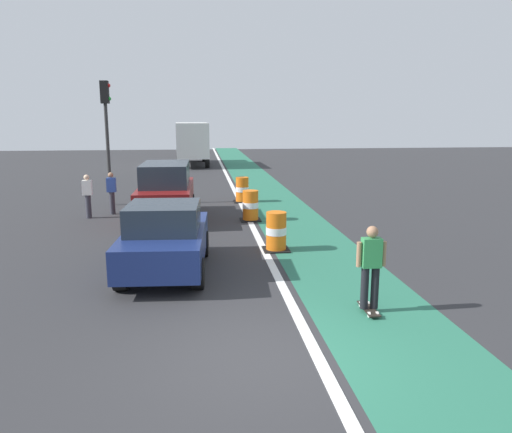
{
  "coord_description": "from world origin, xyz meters",
  "views": [
    {
      "loc": [
        -0.87,
        -6.91,
        3.67
      ],
      "look_at": [
        0.59,
        5.63,
        1.1
      ],
      "focal_mm": 34.44,
      "sensor_mm": 36.0,
      "label": 1
    }
  ],
  "objects_px": {
    "parked_sedan_nearest": "(165,238)",
    "delivery_truck_down_block": "(192,141)",
    "traffic_barrel_mid": "(250,206)",
    "pedestrian_crossing": "(88,195)",
    "parked_suv_second": "(166,191)",
    "traffic_barrel_front": "(276,232)",
    "traffic_barrel_back": "(242,190)",
    "pedestrian_waiting": "(112,192)",
    "skateboarder_on_lane": "(371,266)",
    "traffic_light_corner": "(106,121)"
  },
  "relations": [
    {
      "from": "skateboarder_on_lane",
      "to": "traffic_barrel_back",
      "type": "bearing_deg",
      "value": 95.9
    },
    {
      "from": "traffic_barrel_front",
      "to": "pedestrian_waiting",
      "type": "height_order",
      "value": "pedestrian_waiting"
    },
    {
      "from": "parked_suv_second",
      "to": "pedestrian_waiting",
      "type": "distance_m",
      "value": 2.41
    },
    {
      "from": "traffic_barrel_mid",
      "to": "traffic_light_corner",
      "type": "relative_size",
      "value": 0.21
    },
    {
      "from": "skateboarder_on_lane",
      "to": "traffic_light_corner",
      "type": "distance_m",
      "value": 14.54
    },
    {
      "from": "parked_suv_second",
      "to": "traffic_light_corner",
      "type": "height_order",
      "value": "traffic_light_corner"
    },
    {
      "from": "traffic_barrel_back",
      "to": "pedestrian_waiting",
      "type": "distance_m",
      "value": 5.62
    },
    {
      "from": "traffic_barrel_back",
      "to": "parked_suv_second",
      "type": "bearing_deg",
      "value": -133.06
    },
    {
      "from": "skateboarder_on_lane",
      "to": "delivery_truck_down_block",
      "type": "distance_m",
      "value": 30.03
    },
    {
      "from": "traffic_barrel_front",
      "to": "pedestrian_crossing",
      "type": "relative_size",
      "value": 0.68
    },
    {
      "from": "parked_sedan_nearest",
      "to": "delivery_truck_down_block",
      "type": "xyz_separation_m",
      "value": [
        0.35,
        26.83,
        1.01
      ]
    },
    {
      "from": "skateboarder_on_lane",
      "to": "traffic_light_corner",
      "type": "xyz_separation_m",
      "value": [
        -6.89,
        12.54,
        2.59
      ]
    },
    {
      "from": "parked_suv_second",
      "to": "pedestrian_crossing",
      "type": "distance_m",
      "value": 2.91
    },
    {
      "from": "traffic_barrel_mid",
      "to": "pedestrian_crossing",
      "type": "distance_m",
      "value": 5.99
    },
    {
      "from": "pedestrian_crossing",
      "to": "parked_sedan_nearest",
      "type": "bearing_deg",
      "value": -64.67
    },
    {
      "from": "parked_sedan_nearest",
      "to": "delivery_truck_down_block",
      "type": "bearing_deg",
      "value": 89.25
    },
    {
      "from": "skateboarder_on_lane",
      "to": "pedestrian_crossing",
      "type": "height_order",
      "value": "skateboarder_on_lane"
    },
    {
      "from": "parked_suv_second",
      "to": "pedestrian_crossing",
      "type": "height_order",
      "value": "parked_suv_second"
    },
    {
      "from": "parked_suv_second",
      "to": "traffic_barrel_back",
      "type": "distance_m",
      "value": 4.51
    },
    {
      "from": "parked_sedan_nearest",
      "to": "traffic_barrel_front",
      "type": "xyz_separation_m",
      "value": [
        2.93,
        1.62,
        -0.3
      ]
    },
    {
      "from": "skateboarder_on_lane",
      "to": "pedestrian_crossing",
      "type": "distance_m",
      "value": 12.19
    },
    {
      "from": "delivery_truck_down_block",
      "to": "pedestrian_crossing",
      "type": "relative_size",
      "value": 4.76
    },
    {
      "from": "traffic_barrel_mid",
      "to": "parked_sedan_nearest",
      "type": "bearing_deg",
      "value": -114.8
    },
    {
      "from": "traffic_barrel_mid",
      "to": "traffic_light_corner",
      "type": "bearing_deg",
      "value": 145.11
    },
    {
      "from": "traffic_light_corner",
      "to": "skateboarder_on_lane",
      "type": "bearing_deg",
      "value": -61.21
    },
    {
      "from": "skateboarder_on_lane",
      "to": "traffic_light_corner",
      "type": "height_order",
      "value": "traffic_light_corner"
    },
    {
      "from": "traffic_barrel_front",
      "to": "skateboarder_on_lane",
      "type": "bearing_deg",
      "value": -76.85
    },
    {
      "from": "traffic_barrel_mid",
      "to": "delivery_truck_down_block",
      "type": "distance_m",
      "value": 21.28
    },
    {
      "from": "traffic_barrel_front",
      "to": "traffic_barrel_mid",
      "type": "distance_m",
      "value": 4.11
    },
    {
      "from": "traffic_barrel_back",
      "to": "pedestrian_waiting",
      "type": "bearing_deg",
      "value": -157.5
    },
    {
      "from": "traffic_barrel_mid",
      "to": "delivery_truck_down_block",
      "type": "xyz_separation_m",
      "value": [
        -2.29,
        21.11,
        1.31
      ]
    },
    {
      "from": "traffic_barrel_front",
      "to": "pedestrian_waiting",
      "type": "xyz_separation_m",
      "value": [
        -5.42,
        5.89,
        0.33
      ]
    },
    {
      "from": "delivery_truck_down_block",
      "to": "pedestrian_crossing",
      "type": "xyz_separation_m",
      "value": [
        -3.59,
        -19.99,
        -0.98
      ]
    },
    {
      "from": "traffic_barrel_back",
      "to": "traffic_light_corner",
      "type": "relative_size",
      "value": 0.21
    },
    {
      "from": "traffic_light_corner",
      "to": "pedestrian_waiting",
      "type": "height_order",
      "value": "traffic_light_corner"
    },
    {
      "from": "traffic_barrel_front",
      "to": "traffic_barrel_back",
      "type": "bearing_deg",
      "value": 91.66
    },
    {
      "from": "parked_suv_second",
      "to": "delivery_truck_down_block",
      "type": "distance_m",
      "value": 20.48
    },
    {
      "from": "delivery_truck_down_block",
      "to": "pedestrian_waiting",
      "type": "relative_size",
      "value": 4.76
    },
    {
      "from": "parked_sedan_nearest",
      "to": "traffic_barrel_back",
      "type": "xyz_separation_m",
      "value": [
        2.69,
        9.66,
        -0.3
      ]
    },
    {
      "from": "pedestrian_crossing",
      "to": "delivery_truck_down_block",
      "type": "bearing_deg",
      "value": 79.82
    },
    {
      "from": "pedestrian_crossing",
      "to": "traffic_light_corner",
      "type": "bearing_deg",
      "value": 82.82
    },
    {
      "from": "traffic_barrel_mid",
      "to": "pedestrian_waiting",
      "type": "distance_m",
      "value": 5.45
    },
    {
      "from": "traffic_barrel_front",
      "to": "pedestrian_crossing",
      "type": "distance_m",
      "value": 8.08
    },
    {
      "from": "traffic_light_corner",
      "to": "pedestrian_waiting",
      "type": "distance_m",
      "value": 3.37
    },
    {
      "from": "traffic_barrel_front",
      "to": "traffic_barrel_mid",
      "type": "relative_size",
      "value": 1.0
    },
    {
      "from": "parked_suv_second",
      "to": "delivery_truck_down_block",
      "type": "bearing_deg",
      "value": 87.99
    },
    {
      "from": "pedestrian_crossing",
      "to": "pedestrian_waiting",
      "type": "bearing_deg",
      "value": 41.95
    },
    {
      "from": "skateboarder_on_lane",
      "to": "delivery_truck_down_block",
      "type": "bearing_deg",
      "value": 96.98
    },
    {
      "from": "traffic_barrel_front",
      "to": "pedestrian_crossing",
      "type": "xyz_separation_m",
      "value": [
        -6.17,
        5.22,
        0.33
      ]
    },
    {
      "from": "traffic_barrel_front",
      "to": "parked_sedan_nearest",
      "type": "bearing_deg",
      "value": -151.01
    }
  ]
}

